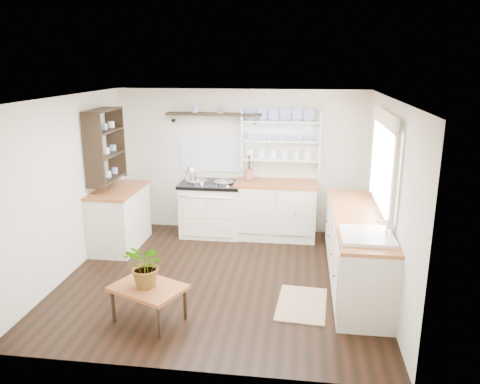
# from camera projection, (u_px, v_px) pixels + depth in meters

# --- Properties ---
(floor) EXTENTS (4.00, 3.80, 0.01)m
(floor) POSITION_uv_depth(u_px,v_px,m) (221.00, 278.00, 6.06)
(floor) COLOR black
(floor) RESTS_ON ground
(wall_back) EXTENTS (4.00, 0.02, 2.30)m
(wall_back) POSITION_uv_depth(u_px,v_px,m) (240.00, 161.00, 7.57)
(wall_back) COLOR beige
(wall_back) RESTS_ON ground
(wall_right) EXTENTS (0.02, 3.80, 2.30)m
(wall_right) POSITION_uv_depth(u_px,v_px,m) (388.00, 199.00, 5.50)
(wall_right) COLOR beige
(wall_right) RESTS_ON ground
(wall_left) EXTENTS (0.02, 3.80, 2.30)m
(wall_left) POSITION_uv_depth(u_px,v_px,m) (67.00, 187.00, 6.01)
(wall_left) COLOR beige
(wall_left) RESTS_ON ground
(ceiling) EXTENTS (4.00, 3.80, 0.01)m
(ceiling) POSITION_uv_depth(u_px,v_px,m) (219.00, 98.00, 5.44)
(ceiling) COLOR white
(ceiling) RESTS_ON wall_back
(window) EXTENTS (0.08, 1.55, 1.22)m
(window) POSITION_uv_depth(u_px,v_px,m) (384.00, 162.00, 5.54)
(window) COLOR white
(window) RESTS_ON wall_right
(aga_cooker) EXTENTS (0.97, 0.67, 0.89)m
(aga_cooker) POSITION_uv_depth(u_px,v_px,m) (211.00, 208.00, 7.50)
(aga_cooker) COLOR white
(aga_cooker) RESTS_ON floor
(back_cabinets) EXTENTS (1.27, 0.63, 0.90)m
(back_cabinets) POSITION_uv_depth(u_px,v_px,m) (275.00, 209.00, 7.39)
(back_cabinets) COLOR beige
(back_cabinets) RESTS_ON floor
(right_cabinets) EXTENTS (0.62, 2.43, 0.90)m
(right_cabinets) POSITION_uv_depth(u_px,v_px,m) (357.00, 249.00, 5.82)
(right_cabinets) COLOR beige
(right_cabinets) RESTS_ON floor
(belfast_sink) EXTENTS (0.55, 0.60, 0.45)m
(belfast_sink) POSITION_uv_depth(u_px,v_px,m) (366.00, 246.00, 5.01)
(belfast_sink) COLOR white
(belfast_sink) RESTS_ON right_cabinets
(left_cabinets) EXTENTS (0.62, 1.13, 0.90)m
(left_cabinets) POSITION_uv_depth(u_px,v_px,m) (120.00, 217.00, 7.01)
(left_cabinets) COLOR beige
(left_cabinets) RESTS_ON floor
(plate_rack) EXTENTS (1.20, 0.22, 0.90)m
(plate_rack) POSITION_uv_depth(u_px,v_px,m) (281.00, 138.00, 7.34)
(plate_rack) COLOR white
(plate_rack) RESTS_ON wall_back
(high_shelf) EXTENTS (1.50, 0.29, 0.16)m
(high_shelf) POSITION_uv_depth(u_px,v_px,m) (214.00, 115.00, 7.30)
(high_shelf) COLOR black
(high_shelf) RESTS_ON wall_back
(left_shelving) EXTENTS (0.28, 0.80, 1.05)m
(left_shelving) POSITION_uv_depth(u_px,v_px,m) (105.00, 145.00, 6.74)
(left_shelving) COLOR black
(left_shelving) RESTS_ON wall_left
(kettle) EXTENTS (0.18, 0.18, 0.22)m
(kettle) POSITION_uv_depth(u_px,v_px,m) (191.00, 173.00, 7.26)
(kettle) COLOR silver
(kettle) RESTS_ON aga_cooker
(utensil_crock) EXTENTS (0.14, 0.14, 0.16)m
(utensil_crock) POSITION_uv_depth(u_px,v_px,m) (249.00, 174.00, 7.38)
(utensil_crock) COLOR #964737
(utensil_crock) RESTS_ON back_cabinets
(center_table) EXTENTS (0.89, 0.78, 0.40)m
(center_table) POSITION_uv_depth(u_px,v_px,m) (148.00, 290.00, 4.99)
(center_table) COLOR brown
(center_table) RESTS_ON floor
(potted_plant) EXTENTS (0.57, 0.55, 0.49)m
(potted_plant) POSITION_uv_depth(u_px,v_px,m) (147.00, 265.00, 4.91)
(potted_plant) COLOR #3F7233
(potted_plant) RESTS_ON center_table
(floor_rug) EXTENTS (0.61, 0.89, 0.02)m
(floor_rug) POSITION_uv_depth(u_px,v_px,m) (302.00, 304.00, 5.40)
(floor_rug) COLOR olive
(floor_rug) RESTS_ON floor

